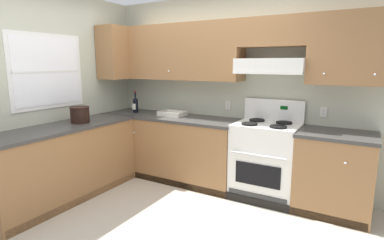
{
  "coord_description": "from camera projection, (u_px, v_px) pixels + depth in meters",
  "views": [
    {
      "loc": [
        1.9,
        -2.33,
        1.65
      ],
      "look_at": [
        0.16,
        0.7,
        1.0
      ],
      "focal_mm": 28.64,
      "sensor_mm": 36.0,
      "label": 1
    }
  ],
  "objects": [
    {
      "name": "counter_back_run",
      "position": [
        207.0,
        153.0,
        4.15
      ],
      "size": [
        3.6,
        0.65,
        0.91
      ],
      "color": "olive",
      "rests_on": "ground_plane"
    },
    {
      "name": "wine_bottle",
      "position": [
        136.0,
        104.0,
        4.64
      ],
      "size": [
        0.07,
        0.08,
        0.33
      ],
      "color": "black",
      "rests_on": "counter_back_run"
    },
    {
      "name": "stove",
      "position": [
        265.0,
        160.0,
        3.77
      ],
      "size": [
        0.76,
        0.62,
        1.2
      ],
      "color": "white",
      "rests_on": "ground_plane"
    },
    {
      "name": "bowl",
      "position": [
        172.0,
        114.0,
        4.39
      ],
      "size": [
        0.37,
        0.26,
        0.06
      ],
      "color": "beige",
      "rests_on": "counter_back_run"
    },
    {
      "name": "bucket",
      "position": [
        80.0,
        114.0,
        3.85
      ],
      "size": [
        0.24,
        0.24,
        0.2
      ],
      "color": "black",
      "rests_on": "counter_left_run"
    },
    {
      "name": "ground_plane",
      "position": [
        146.0,
        222.0,
        3.22
      ],
      "size": [
        7.04,
        7.04,
        0.0
      ],
      "primitive_type": "plane",
      "color": "#B2AA99"
    },
    {
      "name": "counter_left_run",
      "position": [
        64.0,
        163.0,
        3.74
      ],
      "size": [
        0.63,
        1.91,
        0.91
      ],
      "color": "olive",
      "rests_on": "ground_plane"
    },
    {
      "name": "wall_left",
      "position": [
        56.0,
        87.0,
        3.95
      ],
      "size": [
        0.47,
        4.0,
        2.55
      ],
      "color": "#B7BAA3",
      "rests_on": "ground_plane"
    },
    {
      "name": "wall_back",
      "position": [
        239.0,
        76.0,
        4.06
      ],
      "size": [
        4.68,
        0.57,
        2.55
      ],
      "color": "#B7BAA3",
      "rests_on": "ground_plane"
    }
  ]
}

